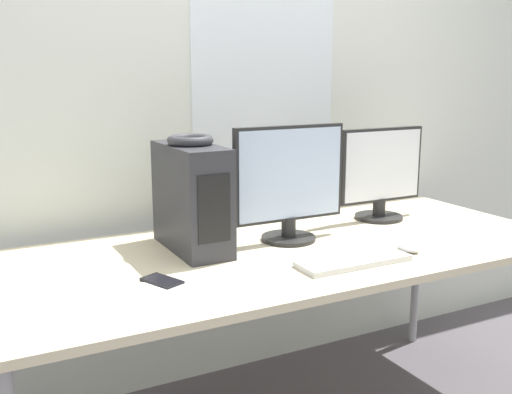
# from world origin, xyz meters

# --- Properties ---
(wall_back) EXTENTS (8.00, 0.07, 2.70)m
(wall_back) POSITION_xyz_m (0.00, 1.07, 1.35)
(wall_back) COLOR silver
(wall_back) RESTS_ON ground_plane
(desk) EXTENTS (2.20, 0.94, 0.76)m
(desk) POSITION_xyz_m (0.00, 0.47, 0.72)
(desk) COLOR beige
(desk) RESTS_ON ground_plane
(pc_tower) EXTENTS (0.17, 0.41, 0.39)m
(pc_tower) POSITION_xyz_m (-0.31, 0.62, 0.96)
(pc_tower) COLOR #2D2D33
(pc_tower) RESTS_ON desk
(headphones) EXTENTS (0.17, 0.17, 0.03)m
(headphones) POSITION_xyz_m (-0.31, 0.62, 1.17)
(headphones) COLOR #333338
(headphones) RESTS_ON pc_tower
(monitor_main) EXTENTS (0.47, 0.21, 0.45)m
(monitor_main) POSITION_xyz_m (0.06, 0.55, 0.99)
(monitor_main) COLOR black
(monitor_main) RESTS_ON desk
(monitor_right_near) EXTENTS (0.42, 0.21, 0.40)m
(monitor_right_near) POSITION_xyz_m (0.59, 0.66, 0.97)
(monitor_right_near) COLOR black
(monitor_right_near) RESTS_ON desk
(keyboard) EXTENTS (0.41, 0.13, 0.02)m
(keyboard) POSITION_xyz_m (0.11, 0.20, 0.77)
(keyboard) COLOR silver
(keyboard) RESTS_ON desk
(mouse) EXTENTS (0.06, 0.10, 0.02)m
(mouse) POSITION_xyz_m (0.37, 0.23, 0.78)
(mouse) COLOR #B2B2B7
(mouse) RESTS_ON desk
(cell_phone) EXTENTS (0.12, 0.15, 0.01)m
(cell_phone) POSITION_xyz_m (-0.53, 0.33, 0.77)
(cell_phone) COLOR black
(cell_phone) RESTS_ON desk
(paper_sheet_left) EXTENTS (0.21, 0.30, 0.00)m
(paper_sheet_left) POSITION_xyz_m (-0.52, 0.20, 0.76)
(paper_sheet_left) COLOR white
(paper_sheet_left) RESTS_ON desk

